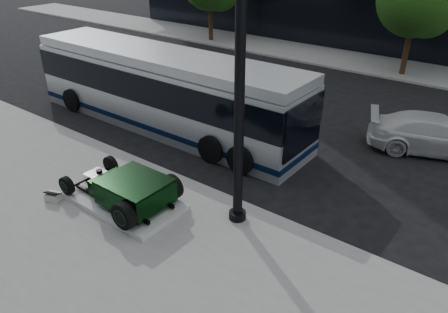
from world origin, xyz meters
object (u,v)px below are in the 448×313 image
Objects in this scene: hot_rod at (130,190)px; lamppost at (240,80)px; transit_bus at (164,89)px; white_sedan at (436,134)px.

lamppost is (2.61, 1.37, 3.24)m from hot_rod.
white_sedan is (9.07, 4.03, -0.83)m from transit_bus.
white_sedan is at bearing 57.69° from hot_rod.
transit_bus is at bearing 125.23° from hot_rod.
hot_rod is 6.02m from transit_bus.
transit_bus is 2.68× the size of white_sedan.
lamppost is at bearing -30.09° from transit_bus.
lamppost is at bearing 137.29° from white_sedan.
hot_rod is 0.71× the size of white_sedan.
hot_rod is at bearing -152.40° from lamppost.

